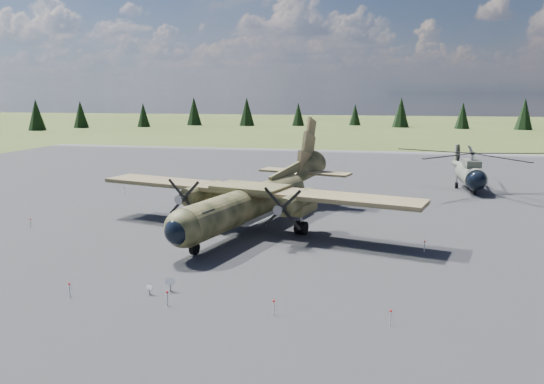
# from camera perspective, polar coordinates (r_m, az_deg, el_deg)

# --- Properties ---
(ground) EXTENTS (500.00, 500.00, 0.00)m
(ground) POSITION_cam_1_polar(r_m,az_deg,el_deg) (43.05, -6.51, -5.05)
(ground) COLOR #505F2A
(ground) RESTS_ON ground
(apron) EXTENTS (120.00, 120.00, 0.04)m
(apron) POSITION_cam_1_polar(r_m,az_deg,el_deg) (52.32, -3.00, -2.19)
(apron) COLOR #5D5E62
(apron) RESTS_ON ground
(transport_plane) EXTENTS (29.23, 26.16, 9.70)m
(transport_plane) POSITION_cam_1_polar(r_m,az_deg,el_deg) (46.06, -1.74, -0.40)
(transport_plane) COLOR #32371E
(transport_plane) RESTS_ON ground
(helicopter_near) EXTENTS (19.22, 22.13, 4.68)m
(helicopter_near) POSITION_cam_1_polar(r_m,az_deg,el_deg) (67.92, 20.62, 2.93)
(helicopter_near) COLOR #656A5C
(helicopter_near) RESTS_ON ground
(info_placard_left) EXTENTS (0.40, 0.20, 0.61)m
(info_placard_left) POSITION_cam_1_polar(r_m,az_deg,el_deg) (32.07, -13.06, -10.04)
(info_placard_left) COLOR gray
(info_placard_left) RESTS_ON ground
(info_placard_right) EXTENTS (0.55, 0.31, 0.81)m
(info_placard_right) POSITION_cam_1_polar(r_m,az_deg,el_deg) (32.26, -10.91, -9.57)
(info_placard_right) COLOR gray
(info_placard_right) RESTS_ON ground
(barrier_fence) EXTENTS (33.12, 29.62, 0.85)m
(barrier_fence) POSITION_cam_1_polar(r_m,az_deg,el_deg) (42.99, -7.14, -4.39)
(barrier_fence) COLOR white
(barrier_fence) RESTS_ON ground
(treeline) EXTENTS (315.61, 324.40, 10.89)m
(treeline) POSITION_cam_1_polar(r_m,az_deg,el_deg) (45.39, -7.10, 1.85)
(treeline) COLOR black
(treeline) RESTS_ON ground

